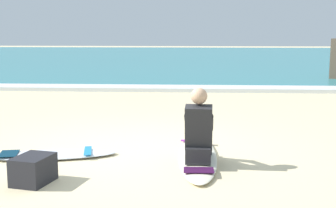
{
  "coord_description": "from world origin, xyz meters",
  "views": [
    {
      "loc": [
        0.91,
        -6.6,
        1.76
      ],
      "look_at": [
        0.47,
        0.84,
        0.55
      ],
      "focal_mm": 50.13,
      "sensor_mm": 36.0,
      "label": 1
    }
  ],
  "objects_px": {
    "surfboard_main": "(197,155)",
    "surfboard_spare_near": "(51,155)",
    "surfer_seated": "(199,133)",
    "beach_bag": "(33,170)"
  },
  "relations": [
    {
      "from": "surfboard_main",
      "to": "surfboard_spare_near",
      "type": "bearing_deg",
      "value": -177.84
    },
    {
      "from": "surfer_seated",
      "to": "beach_bag",
      "type": "bearing_deg",
      "value": -156.74
    },
    {
      "from": "surfer_seated",
      "to": "surfboard_spare_near",
      "type": "xyz_separation_m",
      "value": [
        -2.03,
        0.28,
        -0.4
      ]
    },
    {
      "from": "surfer_seated",
      "to": "surfboard_spare_near",
      "type": "relative_size",
      "value": 0.51
    },
    {
      "from": "surfer_seated",
      "to": "surfboard_spare_near",
      "type": "distance_m",
      "value": 2.08
    },
    {
      "from": "surfboard_main",
      "to": "beach_bag",
      "type": "xyz_separation_m",
      "value": [
        -1.88,
        -1.17,
        0.12
      ]
    },
    {
      "from": "surfer_seated",
      "to": "beach_bag",
      "type": "xyz_separation_m",
      "value": [
        -1.89,
        -0.81,
        -0.28
      ]
    },
    {
      "from": "surfboard_main",
      "to": "surfer_seated",
      "type": "height_order",
      "value": "surfer_seated"
    },
    {
      "from": "surfer_seated",
      "to": "beach_bag",
      "type": "height_order",
      "value": "surfer_seated"
    },
    {
      "from": "surfboard_main",
      "to": "surfboard_spare_near",
      "type": "xyz_separation_m",
      "value": [
        -2.01,
        -0.08,
        0.0
      ]
    }
  ]
}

